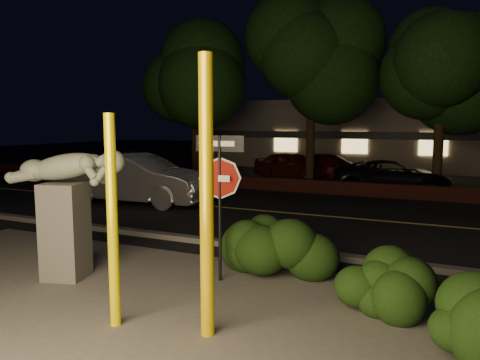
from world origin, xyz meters
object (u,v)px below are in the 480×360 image
object	(u,v)px
sculpture	(66,200)
parked_car_red	(292,166)
signpost	(220,179)
parked_car_dark	(391,176)
yellow_pole_left	(113,222)
silver_sedan	(137,179)
parked_car_darkred	(331,168)
yellow_pole_right	(207,199)

from	to	relation	value
sculpture	parked_car_red	size ratio (longest dim) A/B	0.57
signpost	sculpture	bearing A→B (deg)	-164.47
signpost	parked_car_dark	world-z (taller)	signpost
yellow_pole_left	silver_sedan	xyz separation A→B (m)	(-5.63, 7.82, -0.56)
sculpture	parked_car_darkred	xyz separation A→B (m)	(0.72, 15.32, -0.75)
parked_car_darkred	parked_car_dark	xyz separation A→B (m)	(2.94, -2.32, -0.01)
parked_car_dark	parked_car_red	bearing A→B (deg)	51.42
parked_car_red	parked_car_dark	size ratio (longest dim) A/B	0.89
parked_car_red	yellow_pole_left	bearing A→B (deg)	-147.80
signpost	yellow_pole_right	bearing A→B (deg)	-73.26
parked_car_red	yellow_pole_right	bearing A→B (deg)	-143.40
signpost	parked_car_darkred	size ratio (longest dim) A/B	0.58
yellow_pole_right	sculpture	distance (m)	3.37
parked_car_red	signpost	bearing A→B (deg)	-144.52
parked_car_dark	parked_car_darkred	bearing A→B (deg)	36.02
sculpture	silver_sedan	bearing A→B (deg)	102.17
yellow_pole_left	silver_sedan	world-z (taller)	yellow_pole_left
parked_car_red	parked_car_darkred	size ratio (longest dim) A/B	0.92
silver_sedan	parked_car_darkred	bearing A→B (deg)	-30.43
yellow_pole_left	parked_car_dark	distance (m)	14.29
yellow_pole_right	parked_car_red	size ratio (longest dim) A/B	0.89
yellow_pole_left	parked_car_dark	bearing A→B (deg)	83.29
signpost	parked_car_red	world-z (taller)	signpost
yellow_pole_left	signpost	xyz separation A→B (m)	(0.44, 2.15, 0.36)
yellow_pole_left	silver_sedan	size ratio (longest dim) A/B	0.55
yellow_pole_right	sculpture	world-z (taller)	yellow_pole_right
sculpture	signpost	bearing A→B (deg)	5.34
yellow_pole_right	silver_sedan	size ratio (longest dim) A/B	0.69
yellow_pole_left	parked_car_red	size ratio (longest dim) A/B	0.71
yellow_pole_right	yellow_pole_left	bearing A→B (deg)	-167.77
signpost	parked_car_dark	size ratio (longest dim) A/B	0.56
sculpture	yellow_pole_right	bearing A→B (deg)	-32.22
sculpture	silver_sedan	xyz separation A→B (m)	(-3.64, 6.64, -0.54)
yellow_pole_right	silver_sedan	xyz separation A→B (m)	(-6.87, 7.55, -0.91)
yellow_pole_left	signpost	world-z (taller)	yellow_pole_left
parked_car_red	parked_car_darkred	world-z (taller)	parked_car_red
yellow_pole_left	parked_car_dark	world-z (taller)	yellow_pole_left
yellow_pole_right	silver_sedan	distance (m)	10.24
yellow_pole_right	signpost	xyz separation A→B (m)	(-0.80, 1.88, 0.01)
signpost	silver_sedan	size ratio (longest dim) A/B	0.49
parked_car_darkred	sculpture	bearing A→B (deg)	176.56
yellow_pole_right	parked_car_darkred	world-z (taller)	yellow_pole_right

